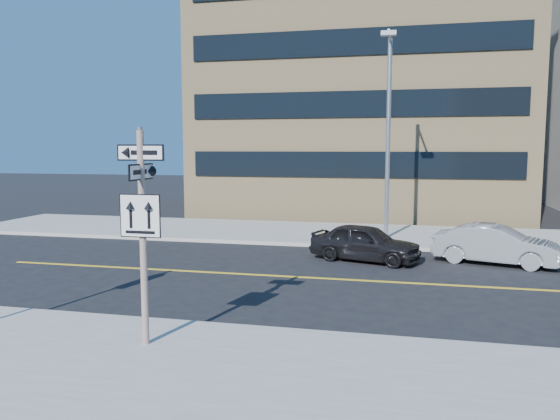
% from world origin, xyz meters
% --- Properties ---
extents(ground, '(120.00, 120.00, 0.00)m').
position_xyz_m(ground, '(0.00, 0.00, 0.00)').
color(ground, black).
rests_on(ground, ground).
extents(sign_pole, '(0.92, 0.92, 4.06)m').
position_xyz_m(sign_pole, '(0.00, -2.51, 2.44)').
color(sign_pole, beige).
rests_on(sign_pole, near_sidewalk).
extents(parked_car_a, '(2.52, 4.01, 1.27)m').
position_xyz_m(parked_car_a, '(3.44, 6.83, 0.64)').
color(parked_car_a, black).
rests_on(parked_car_a, ground).
extents(parked_car_b, '(2.43, 4.18, 1.30)m').
position_xyz_m(parked_car_b, '(7.69, 7.28, 0.65)').
color(parked_car_b, gray).
rests_on(parked_car_b, ground).
extents(streetlight_a, '(0.55, 2.25, 8.00)m').
position_xyz_m(streetlight_a, '(4.00, 10.76, 4.76)').
color(streetlight_a, gray).
rests_on(streetlight_a, far_sidewalk).
extents(building_brick, '(18.00, 18.00, 18.00)m').
position_xyz_m(building_brick, '(2.00, 25.00, 9.00)').
color(building_brick, tan).
rests_on(building_brick, ground).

